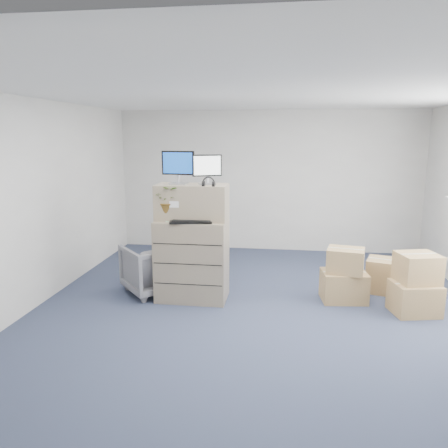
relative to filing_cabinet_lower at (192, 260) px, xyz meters
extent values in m
plane|color=#232A3F|center=(0.94, -0.58, -0.57)|extent=(7.00, 7.00, 0.00)
cube|color=#B7B4AE|center=(0.94, 2.93, 0.83)|extent=(6.00, 0.02, 2.80)
cube|color=tan|center=(0.00, 0.00, 0.00)|extent=(0.99, 0.61, 1.15)
cube|color=tan|center=(0.00, 0.05, 0.82)|extent=(0.99, 0.50, 0.49)
cube|color=#99999E|center=(-0.19, 0.07, 1.08)|extent=(0.26, 0.20, 0.02)
cylinder|color=#99999E|center=(-0.19, 0.07, 1.14)|extent=(0.04, 0.04, 0.11)
cube|color=black|center=(-0.19, 0.07, 1.36)|extent=(0.46, 0.07, 0.33)
cube|color=navy|center=(-0.20, 0.05, 1.36)|extent=(0.42, 0.04, 0.29)
cube|color=#99999E|center=(0.21, 0.08, 1.07)|extent=(0.26, 0.23, 0.01)
cylinder|color=#99999E|center=(0.21, 0.08, 1.13)|extent=(0.04, 0.04, 0.10)
cube|color=black|center=(0.21, 0.08, 1.33)|extent=(0.39, 0.20, 0.30)
cube|color=silver|center=(0.22, 0.06, 1.33)|extent=(0.34, 0.16, 0.26)
torus|color=black|center=(0.27, -0.13, 1.11)|extent=(0.17, 0.02, 0.17)
cube|color=black|center=(0.03, -0.18, 0.59)|extent=(0.60, 0.33, 0.03)
ellipsoid|color=silver|center=(0.29, -0.11, 0.60)|extent=(0.12, 0.08, 0.04)
cylinder|color=gray|center=(0.12, 0.06, 0.73)|extent=(0.09, 0.09, 0.32)
cube|color=silver|center=(-0.02, 0.07, 0.59)|extent=(0.07, 0.06, 0.02)
cube|color=black|center=(-0.02, 0.07, 0.66)|extent=(0.07, 0.05, 0.13)
cube|color=black|center=(0.33, 0.14, 0.61)|extent=(0.23, 0.18, 0.06)
cube|color=#43A0E5|center=(0.30, 0.10, 0.69)|extent=(0.27, 0.14, 0.10)
cylinder|color=#AECBA3|center=(-0.30, -0.09, 0.58)|extent=(0.20, 0.20, 0.02)
cylinder|color=black|center=(-0.30, -0.09, 0.65)|extent=(0.17, 0.17, 0.13)
imported|color=#215017|center=(-0.30, -0.09, 0.82)|extent=(0.36, 0.40, 0.31)
imported|color=slate|center=(-0.63, 0.18, -0.17)|extent=(1.07, 1.06, 0.80)
cube|color=#9A774A|center=(2.14, 0.21, -0.36)|extent=(0.66, 0.53, 0.42)
cube|color=#9A774A|center=(3.01, -0.13, -0.37)|extent=(0.65, 0.57, 0.41)
cube|color=#9A774A|center=(2.14, 0.19, 0.02)|extent=(0.56, 0.48, 0.34)
cube|color=#9A774A|center=(3.02, -0.08, 0.03)|extent=(0.59, 0.55, 0.38)
cube|color=#9A774A|center=(2.88, 0.62, -0.32)|extent=(0.80, 0.64, 0.50)
camera|label=1|loc=(1.26, -5.85, 1.74)|focal=35.00mm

